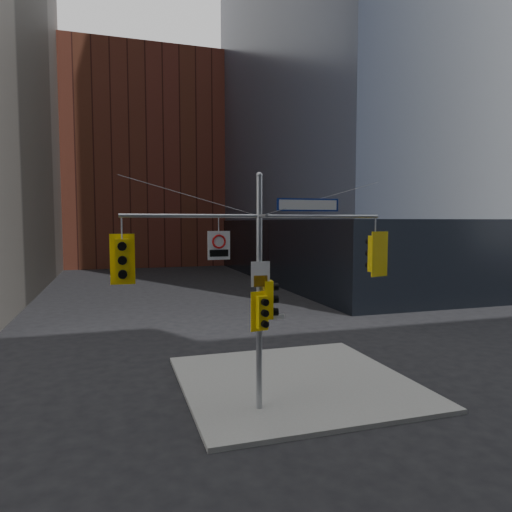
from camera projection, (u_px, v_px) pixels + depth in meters
ground at (282, 443)px, 12.05m from camera, size 160.00×160.00×0.00m
sidewalk_corner at (295, 382)px, 16.45m from camera, size 8.00×8.00×0.15m
podium_ne at (417, 247)px, 50.61m from camera, size 36.40×36.40×6.00m
brick_midrise at (142, 165)px, 66.20m from camera, size 26.00×20.00×28.00m
signal_assembly at (259, 269)px, 13.61m from camera, size 8.00×0.80×7.30m
traffic_light_west_arm at (122, 260)px, 12.43m from camera, size 0.67×0.53×1.40m
traffic_light_east_arm at (375, 254)px, 14.76m from camera, size 0.68×0.63×1.45m
traffic_light_pole_side at (270, 299)px, 13.78m from camera, size 0.48×0.41×1.15m
traffic_light_pole_front at (262, 312)px, 13.45m from camera, size 0.57×0.50×1.20m
street_sign_blade at (308, 205)px, 13.94m from camera, size 2.00×0.12×0.39m
regulatory_sign_arm at (219, 244)px, 13.17m from camera, size 0.67×0.10×0.83m
regulatory_sign_pole at (260, 275)px, 13.52m from camera, size 0.58×0.06×0.75m
street_blade_ew at (273, 317)px, 13.87m from camera, size 0.72×0.08×0.14m
street_blade_ns at (255, 318)px, 14.17m from camera, size 0.06×0.77×0.15m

